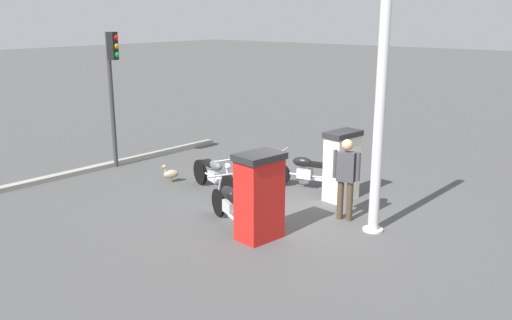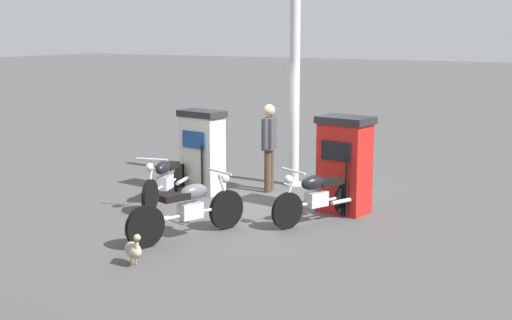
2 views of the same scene
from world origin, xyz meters
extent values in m
plane|color=#4C4C4C|center=(0.00, 0.00, 0.00)|extent=(120.00, 120.00, 0.00)
cube|color=silver|center=(-0.33, -1.46, 0.73)|extent=(0.55, 0.84, 1.47)
cube|color=#1E478C|center=(-0.09, -1.49, 1.06)|extent=(0.10, 0.55, 0.32)
cube|color=#262628|center=(-0.33, -1.46, 1.53)|extent=(0.60, 0.93, 0.12)
cylinder|color=black|center=(-0.02, -1.26, 0.51)|extent=(0.05, 0.05, 0.95)
cube|color=red|center=(-0.33, 1.46, 0.77)|extent=(0.66, 0.86, 1.54)
cube|color=black|center=(-0.03, 1.42, 1.11)|extent=(0.10, 0.56, 0.32)
cube|color=#262628|center=(-0.33, 1.46, 1.60)|extent=(0.72, 0.95, 0.12)
cylinder|color=black|center=(0.03, 1.66, 0.54)|extent=(0.05, 0.05, 1.00)
cylinder|color=black|center=(1.38, -1.38, 0.29)|extent=(0.58, 0.22, 0.58)
cylinder|color=black|center=(-0.01, -1.76, 0.29)|extent=(0.58, 0.22, 0.58)
cube|color=silver|center=(0.73, -1.55, 0.39)|extent=(0.40, 0.29, 0.24)
cylinder|color=silver|center=(0.69, -1.57, 0.34)|extent=(1.06, 0.33, 0.05)
ellipsoid|color=black|center=(0.80, -1.54, 0.67)|extent=(0.52, 0.34, 0.24)
cube|color=black|center=(0.47, -1.63, 0.64)|extent=(0.48, 0.31, 0.10)
cylinder|color=silver|center=(1.35, -1.39, 0.59)|extent=(0.26, 0.11, 0.57)
cylinder|color=silver|center=(1.27, -1.41, 0.91)|extent=(0.18, 0.55, 0.04)
sphere|color=silver|center=(1.37, -1.38, 0.79)|extent=(0.17, 0.17, 0.14)
cylinder|color=silver|center=(0.15, -1.59, 0.31)|extent=(0.55, 0.21, 0.07)
cylinder|color=black|center=(1.08, 1.10, 0.29)|extent=(0.56, 0.29, 0.59)
cylinder|color=black|center=(-0.13, 1.62, 0.29)|extent=(0.56, 0.29, 0.59)
cube|color=silver|center=(0.52, 1.34, 0.39)|extent=(0.41, 0.33, 0.24)
cylinder|color=silver|center=(0.47, 1.36, 0.34)|extent=(0.92, 0.44, 0.05)
ellipsoid|color=black|center=(0.58, 1.32, 0.67)|extent=(0.53, 0.39, 0.24)
cube|color=black|center=(0.27, 1.45, 0.64)|extent=(0.48, 0.36, 0.10)
cylinder|color=silver|center=(1.04, 1.12, 0.59)|extent=(0.26, 0.14, 0.57)
cylinder|color=silver|center=(0.97, 1.15, 0.91)|extent=(0.26, 0.53, 0.04)
sphere|color=silver|center=(1.06, 1.11, 0.79)|extent=(0.18, 0.18, 0.14)
cylinder|color=silver|center=(0.10, 1.65, 0.31)|extent=(0.53, 0.28, 0.07)
cylinder|color=black|center=(1.55, 0.27, 0.31)|extent=(0.62, 0.28, 0.62)
cylinder|color=black|center=(2.95, -0.21, 0.31)|extent=(0.62, 0.28, 0.62)
cube|color=silver|center=(2.20, 0.05, 0.41)|extent=(0.41, 0.31, 0.24)
cylinder|color=silver|center=(2.25, 0.03, 0.36)|extent=(1.07, 0.41, 0.05)
ellipsoid|color=#595B60|center=(2.14, 0.07, 0.69)|extent=(0.53, 0.36, 0.24)
cube|color=black|center=(2.46, -0.04, 0.66)|extent=(0.48, 0.33, 0.10)
cylinder|color=silver|center=(1.59, 0.26, 0.61)|extent=(0.26, 0.12, 0.57)
cylinder|color=silver|center=(1.66, 0.23, 0.93)|extent=(0.22, 0.54, 0.04)
sphere|color=silver|center=(1.57, 0.27, 0.81)|extent=(0.18, 0.18, 0.14)
cylinder|color=silver|center=(2.72, -0.26, 0.33)|extent=(0.54, 0.25, 0.07)
cylinder|color=#473828|center=(-1.15, -0.43, 0.41)|extent=(0.15, 0.15, 0.82)
cylinder|color=#473828|center=(-0.96, -0.39, 0.41)|extent=(0.15, 0.15, 0.82)
cube|color=#3F3F44|center=(-1.05, -0.41, 1.13)|extent=(0.39, 0.27, 0.61)
cylinder|color=#3F3F44|center=(-1.29, -0.46, 1.16)|extent=(0.11, 0.11, 0.58)
cylinder|color=#3F3F44|center=(-0.82, -0.36, 1.16)|extent=(0.11, 0.11, 0.58)
sphere|color=tan|center=(-1.05, -0.41, 1.58)|extent=(0.27, 0.27, 0.23)
ellipsoid|color=tan|center=(3.64, 0.14, 0.21)|extent=(0.35, 0.43, 0.21)
cylinder|color=tan|center=(3.70, 0.25, 0.28)|extent=(0.08, 0.08, 0.15)
sphere|color=tan|center=(3.71, 0.28, 0.42)|extent=(0.13, 0.13, 0.10)
cone|color=orange|center=(3.75, 0.33, 0.42)|extent=(0.07, 0.08, 0.04)
cone|color=tan|center=(3.55, -0.01, 0.24)|extent=(0.10, 0.10, 0.07)
cylinder|color=orange|center=(3.60, 0.15, 0.05)|extent=(0.02, 0.02, 0.11)
cylinder|color=orange|center=(3.67, 0.12, 0.05)|extent=(0.02, 0.02, 0.11)
cylinder|color=#38383A|center=(5.93, 0.13, 1.83)|extent=(0.15, 0.15, 3.65)
cube|color=black|center=(5.80, 0.08, 3.29)|extent=(0.27, 0.29, 0.72)
sphere|color=red|center=(5.71, 0.05, 3.51)|extent=(0.19, 0.19, 0.15)
sphere|color=orange|center=(5.71, 0.05, 3.29)|extent=(0.19, 0.19, 0.15)
sphere|color=green|center=(5.71, 0.05, 3.07)|extent=(0.19, 0.19, 0.15)
cylinder|color=silver|center=(-1.80, -0.25, 2.18)|extent=(0.20, 0.20, 4.36)
cylinder|color=silver|center=(-1.80, -0.25, 0.02)|extent=(0.40, 0.40, 0.04)
cube|color=#9E9E93|center=(6.03, 0.00, 0.06)|extent=(0.54, 7.12, 0.12)
camera|label=1|loc=(-6.36, 8.81, 4.08)|focal=38.02mm
camera|label=2|loc=(10.45, 5.98, 3.08)|focal=48.80mm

